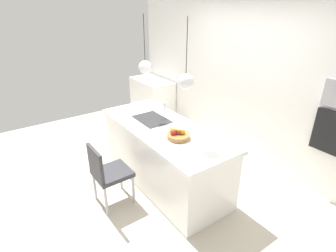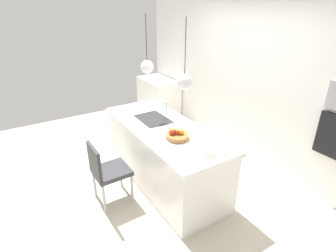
{
  "view_description": "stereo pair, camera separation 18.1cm",
  "coord_description": "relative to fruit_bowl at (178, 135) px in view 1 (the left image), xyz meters",
  "views": [
    {
      "loc": [
        2.79,
        -1.88,
        2.48
      ],
      "look_at": [
        0.1,
        0.0,
        0.96
      ],
      "focal_mm": 28.58,
      "sensor_mm": 36.0,
      "label": 1
    },
    {
      "loc": [
        2.89,
        -1.73,
        2.48
      ],
      "look_at": [
        0.1,
        0.0,
        0.96
      ],
      "focal_mm": 28.58,
      "sensor_mm": 36.0,
      "label": 2
    }
  ],
  "objects": [
    {
      "name": "floor",
      "position": [
        -0.39,
        0.04,
        -0.95
      ],
      "size": [
        6.6,
        6.6,
        0.0
      ],
      "primitive_type": "plane",
      "color": "beige",
      "rests_on": "ground"
    },
    {
      "name": "back_wall",
      "position": [
        -0.39,
        1.69,
        0.35
      ],
      "size": [
        6.0,
        0.1,
        2.6
      ],
      "primitive_type": "cube",
      "color": "white",
      "rests_on": "ground"
    },
    {
      "name": "kitchen_island",
      "position": [
        -0.39,
        0.04,
        -0.5
      ],
      "size": [
        2.21,
        0.89,
        0.91
      ],
      "color": "white",
      "rests_on": "ground"
    },
    {
      "name": "sink_basin",
      "position": [
        -0.71,
        0.04,
        -0.05
      ],
      "size": [
        0.56,
        0.4,
        0.02
      ],
      "primitive_type": "cube",
      "color": "#2D2D30",
      "rests_on": "kitchen_island"
    },
    {
      "name": "faucet",
      "position": [
        -0.71,
        0.26,
        0.1
      ],
      "size": [
        0.02,
        0.17,
        0.22
      ],
      "color": "silver",
      "rests_on": "kitchen_island"
    },
    {
      "name": "fruit_bowl",
      "position": [
        0.0,
        0.0,
        0.0
      ],
      "size": [
        0.3,
        0.3,
        0.14
      ],
      "color": "#9E6B38",
      "rests_on": "kitchen_island"
    },
    {
      "name": "side_counter",
      "position": [
        -2.79,
        1.32,
        -0.53
      ],
      "size": [
        1.1,
        0.6,
        0.85
      ],
      "primitive_type": "cube",
      "color": "white",
      "rests_on": "ground"
    },
    {
      "name": "oven",
      "position": [
        1.15,
        1.62,
        0.02
      ],
      "size": [
        0.56,
        0.08,
        0.56
      ],
      "primitive_type": "cube",
      "color": "black",
      "rests_on": "back_wall"
    },
    {
      "name": "chair_near",
      "position": [
        -0.4,
        -0.83,
        -0.45
      ],
      "size": [
        0.44,
        0.46,
        0.88
      ],
      "color": "#333338",
      "rests_on": "ground"
    },
    {
      "name": "pendant_light_left",
      "position": [
        -0.84,
        0.04,
        0.7
      ],
      "size": [
        0.19,
        0.19,
        0.79
      ],
      "color": "silver"
    },
    {
      "name": "pendant_light_right",
      "position": [
        0.07,
        0.04,
        0.7
      ],
      "size": [
        0.19,
        0.19,
        0.79
      ],
      "color": "silver"
    }
  ]
}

